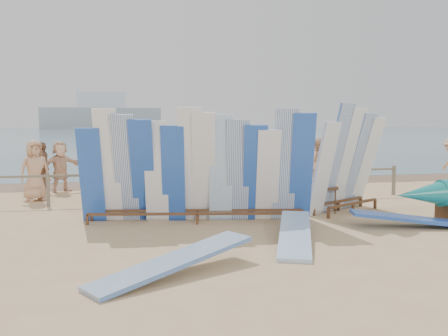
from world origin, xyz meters
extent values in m
plane|color=tan|center=(0.00, 0.00, 0.00)|extent=(160.00, 160.00, 0.00)
cube|color=#466D7E|center=(0.00, 128.00, 0.00)|extent=(320.00, 240.00, 0.02)
cube|color=brown|center=(0.00, 7.20, 0.00)|extent=(40.00, 2.60, 0.01)
cube|color=#999EA3|center=(-12.00, 180.00, 4.02)|extent=(45.00, 8.00, 8.00)
cube|color=silver|center=(-12.00, 180.00, 11.02)|extent=(18.00, 6.00, 6.00)
cube|color=#766D59|center=(0.00, 3.00, 0.80)|extent=(12.00, 0.06, 0.06)
cube|color=#766D59|center=(-4.00, 3.00, 0.45)|extent=(0.08, 0.08, 0.90)
cube|color=#766D59|center=(-2.00, 3.00, 0.45)|extent=(0.08, 0.08, 0.90)
cube|color=#766D59|center=(0.00, 3.00, 0.45)|extent=(0.08, 0.08, 0.90)
cube|color=#766D59|center=(2.00, 3.00, 0.45)|extent=(0.08, 0.08, 0.90)
cube|color=#766D59|center=(4.00, 3.00, 0.45)|extent=(0.08, 0.08, 0.90)
cube|color=#766D59|center=(6.00, 3.00, 0.45)|extent=(0.08, 0.08, 0.90)
cube|color=brown|center=(-0.47, 0.02, 0.23)|extent=(4.68, 0.84, 0.05)
cube|color=brown|center=(-0.40, 0.41, 0.23)|extent=(4.68, 0.84, 0.05)
cube|color=blue|center=(-2.71, 0.60, 1.04)|extent=(0.59, 0.63, 2.09)
cube|color=white|center=(-2.34, 0.53, 1.25)|extent=(0.61, 0.76, 2.49)
cube|color=silver|center=(-1.98, 0.47, 1.19)|extent=(0.62, 0.84, 2.37)
cube|color=blue|center=(-1.61, 0.41, 1.13)|extent=(0.63, 0.87, 2.27)
cube|color=white|center=(-1.32, 0.36, 1.12)|extent=(0.58, 0.59, 2.24)
cube|color=blue|center=(-0.95, 0.30, 1.07)|extent=(0.58, 0.62, 2.14)
cube|color=white|center=(-0.58, 0.24, 1.26)|extent=(0.62, 0.83, 2.53)
cube|color=white|center=(-0.29, 0.19, 1.21)|extent=(0.63, 0.87, 2.42)
cube|color=#90BAE6|center=(0.07, 0.13, 1.19)|extent=(0.59, 0.64, 2.37)
cube|color=silver|center=(0.44, 0.07, 1.13)|extent=(0.60, 0.70, 2.27)
cube|color=blue|center=(0.81, 0.01, 1.07)|extent=(0.61, 0.77, 2.15)
cube|color=white|center=(1.10, -0.04, 1.03)|extent=(0.61, 0.77, 2.05)
cube|color=silver|center=(1.47, -0.10, 1.25)|extent=(0.60, 0.70, 2.51)
cube|color=blue|center=(1.83, -0.17, 1.20)|extent=(0.60, 0.73, 2.40)
cube|color=brown|center=(3.42, 0.51, 0.24)|extent=(1.72, 0.99, 0.06)
cube|color=brown|center=(3.22, 0.88, 0.24)|extent=(1.72, 0.99, 0.06)
cube|color=white|center=(2.53, 0.26, 1.11)|extent=(0.74, 0.76, 2.22)
cube|color=silver|center=(2.93, 0.48, 1.32)|extent=(0.82, 0.89, 2.65)
cube|color=white|center=(3.33, 0.70, 1.27)|extent=(0.82, 0.91, 2.54)
cube|color=silver|center=(3.73, 0.92, 1.22)|extent=(0.83, 0.92, 2.43)
cube|color=white|center=(4.06, 1.11, 1.16)|extent=(0.84, 0.93, 2.33)
cone|color=teal|center=(4.31, -0.86, 0.64)|extent=(1.26, 0.69, 0.56)
cube|color=brown|center=(2.75, 0.83, 0.61)|extent=(0.92, 0.80, 0.04)
cube|color=white|center=(2.75, 0.83, 0.84)|extent=(0.38, 0.19, 0.36)
cube|color=#90BAE6|center=(1.08, -1.88, 0.00)|extent=(1.46, 2.72, 0.33)
cube|color=silver|center=(-1.28, -3.31, 0.00)|extent=(2.58, 1.90, 0.39)
cube|color=blue|center=(4.01, -1.19, 0.00)|extent=(2.75, 1.22, 0.34)
cube|color=red|center=(0.26, 3.61, 0.34)|extent=(0.64, 0.59, 0.05)
cube|color=red|center=(0.23, 3.86, 0.63)|extent=(0.60, 0.24, 0.58)
cube|color=red|center=(0.00, 4.23, 0.28)|extent=(0.54, 0.50, 0.04)
cube|color=red|center=(-0.02, 4.44, 0.53)|extent=(0.50, 0.20, 0.49)
cube|color=red|center=(1.72, 4.19, 0.51)|extent=(0.62, 0.80, 0.51)
cube|color=red|center=(1.63, 4.45, 0.84)|extent=(0.45, 0.28, 0.32)
imported|color=#8C6042|center=(1.21, 5.44, 0.80)|extent=(0.63, 0.42, 1.61)
imported|color=beige|center=(-0.12, 5.70, 0.85)|extent=(0.75, 1.63, 1.70)
imported|color=#8C6042|center=(0.71, 4.39, 0.93)|extent=(1.17, 0.96, 1.85)
imported|color=tan|center=(-4.51, 4.04, 0.86)|extent=(0.93, 0.76, 1.71)
imported|color=tan|center=(4.95, 6.76, 0.76)|extent=(0.66, 1.06, 1.53)
imported|color=#8C6042|center=(-4.57, 5.66, 0.80)|extent=(0.70, 1.02, 1.60)
imported|color=beige|center=(-4.04, 5.74, 0.81)|extent=(1.55, 1.18, 1.62)
imported|color=beige|center=(4.44, 5.19, 0.84)|extent=(0.90, 0.72, 1.67)
imported|color=tan|center=(-1.50, 6.63, 0.77)|extent=(0.89, 1.06, 1.54)
imported|color=tan|center=(1.18, 4.13, 0.78)|extent=(0.83, 0.53, 1.56)
imported|color=beige|center=(-1.24, 3.60, 0.87)|extent=(0.66, 0.93, 1.75)
imported|color=#8C6042|center=(-2.29, 5.23, 0.84)|extent=(0.62, 0.70, 1.68)
camera|label=1|loc=(-1.89, -10.01, 2.18)|focal=38.00mm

